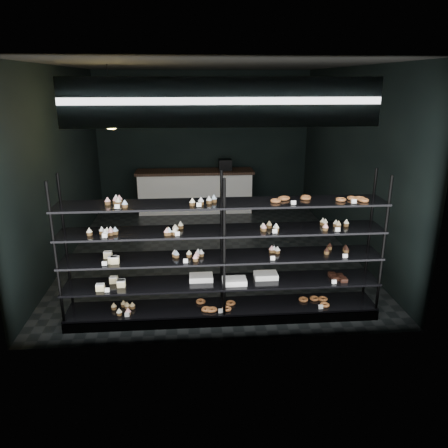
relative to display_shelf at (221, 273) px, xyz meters
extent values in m
cube|color=black|center=(-0.02, 2.45, -0.62)|extent=(5.00, 6.00, 0.01)
cube|color=black|center=(-0.02, 2.45, 2.57)|extent=(5.00, 6.00, 0.01)
cube|color=black|center=(-0.02, 5.45, 0.97)|extent=(5.00, 0.01, 3.20)
cube|color=black|center=(-0.02, -0.55, 0.97)|extent=(5.00, 0.01, 3.20)
cube|color=black|center=(-2.52, 2.45, 0.97)|extent=(0.01, 6.00, 3.20)
cube|color=black|center=(2.48, 2.45, 0.97)|extent=(0.01, 6.00, 3.20)
cube|color=black|center=(0.02, 0.00, -0.57)|extent=(4.00, 0.50, 0.12)
cylinder|color=black|center=(-1.95, -0.22, 0.36)|extent=(0.04, 0.04, 1.85)
cylinder|color=black|center=(-1.95, 0.22, 0.36)|extent=(0.04, 0.04, 1.85)
cylinder|color=black|center=(0.02, -0.22, 0.36)|extent=(0.04, 0.04, 1.85)
cylinder|color=black|center=(0.02, 0.22, 0.36)|extent=(0.04, 0.04, 1.85)
cylinder|color=black|center=(1.99, -0.22, 0.36)|extent=(0.04, 0.04, 1.85)
cylinder|color=black|center=(1.99, 0.22, 0.36)|extent=(0.04, 0.04, 1.85)
cube|color=black|center=(0.02, 0.00, -0.48)|extent=(4.00, 0.50, 0.03)
cube|color=black|center=(0.02, 0.00, -0.13)|extent=(4.00, 0.50, 0.02)
cube|color=black|center=(0.02, 0.00, 0.22)|extent=(4.00, 0.50, 0.02)
cube|color=black|center=(0.02, 0.00, 0.57)|extent=(4.00, 0.50, 0.02)
cube|color=black|center=(0.02, 0.00, 0.92)|extent=(4.00, 0.50, 0.02)
cube|color=white|center=(-1.19, -0.18, 0.96)|extent=(0.06, 0.04, 0.06)
cube|color=white|center=(-0.25, -0.18, 0.96)|extent=(0.05, 0.04, 0.06)
cube|color=white|center=(0.86, -0.18, 0.96)|extent=(0.05, 0.04, 0.06)
cube|color=white|center=(1.61, -0.18, 0.96)|extent=(0.06, 0.04, 0.06)
cube|color=white|center=(-1.43, -0.18, 0.61)|extent=(0.06, 0.04, 0.06)
cube|color=white|center=(-0.50, -0.18, 0.61)|extent=(0.05, 0.04, 0.06)
cube|color=white|center=(0.61, -0.18, 0.61)|extent=(0.05, 0.04, 0.06)
cube|color=white|center=(1.42, -0.18, 0.61)|extent=(0.06, 0.04, 0.06)
cube|color=white|center=(-1.44, -0.18, 0.26)|extent=(0.06, 0.04, 0.06)
cube|color=white|center=(-0.41, -0.18, 0.26)|extent=(0.06, 0.04, 0.06)
cube|color=white|center=(0.58, -0.18, 0.26)|extent=(0.05, 0.04, 0.06)
cube|color=white|center=(1.49, -0.18, 0.26)|extent=(0.06, 0.04, 0.06)
cube|color=white|center=(-1.39, -0.18, -0.09)|extent=(0.06, 0.04, 0.06)
cube|color=white|center=(1.45, -0.18, -0.09)|extent=(0.06, 0.04, 0.06)
cube|color=white|center=(-1.24, -0.18, -0.44)|extent=(0.06, 0.04, 0.06)
cube|color=white|center=(-0.05, -0.18, -0.44)|extent=(0.05, 0.04, 0.06)
cube|color=white|center=(1.31, -0.18, -0.44)|extent=(0.06, 0.04, 0.06)
cube|color=#0E2146|center=(-0.02, -0.47, 2.12)|extent=(3.20, 0.04, 0.45)
cube|color=white|center=(-0.02, -0.49, 2.12)|extent=(3.30, 0.02, 0.50)
cylinder|color=black|center=(-1.49, 1.54, 2.27)|extent=(0.01, 0.01, 0.56)
sphere|color=#EDB953|center=(-1.49, 1.54, 1.82)|extent=(0.34, 0.34, 0.34)
cube|color=silver|center=(-0.25, 4.95, -0.17)|extent=(2.61, 0.60, 0.92)
cube|color=black|center=(-0.25, 4.95, 0.32)|extent=(2.72, 0.65, 0.06)
cube|color=black|center=(0.46, 4.95, 0.48)|extent=(0.30, 0.30, 0.25)
camera|label=1|loc=(-0.38, -5.06, 2.33)|focal=35.00mm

